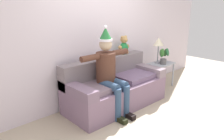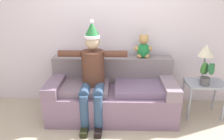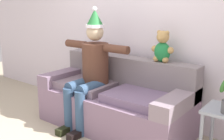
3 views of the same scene
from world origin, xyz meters
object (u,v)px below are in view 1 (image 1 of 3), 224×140
at_px(teddy_bear, 124,46).
at_px(person_seated, 110,70).
at_px(couch, 115,88).
at_px(potted_plant, 164,56).
at_px(side_table, 161,67).
at_px(table_lamp, 159,43).

bearing_deg(teddy_bear, person_seated, -151.62).
height_order(couch, potted_plant, potted_plant).
distance_m(couch, side_table, 1.47).
bearing_deg(potted_plant, table_lamp, 85.04).
bearing_deg(table_lamp, person_seated, -172.40).
height_order(couch, person_seated, person_seated).
height_order(person_seated, side_table, person_seated).
distance_m(teddy_bear, side_table, 1.15).
bearing_deg(side_table, table_lamp, 113.26).
relative_size(side_table, potted_plant, 1.53).
height_order(side_table, potted_plant, potted_plant).
distance_m(couch, potted_plant, 1.48).
relative_size(couch, potted_plant, 5.07).
xyz_separation_m(person_seated, teddy_bear, (0.78, 0.42, 0.27)).
bearing_deg(table_lamp, potted_plant, -94.96).
xyz_separation_m(side_table, potted_plant, (-0.05, -0.09, 0.29)).
bearing_deg(potted_plant, person_seated, -178.14).
bearing_deg(couch, table_lamp, 2.44).
relative_size(couch, person_seated, 1.27).
relative_size(person_seated, potted_plant, 3.98).
bearing_deg(couch, potted_plant, -4.53).
distance_m(person_seated, potted_plant, 1.69).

